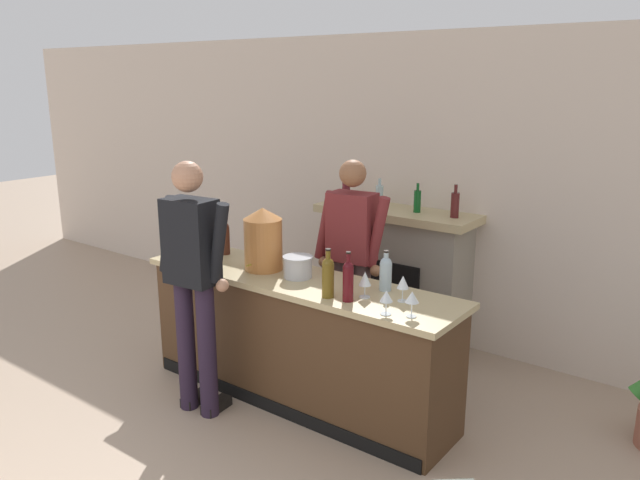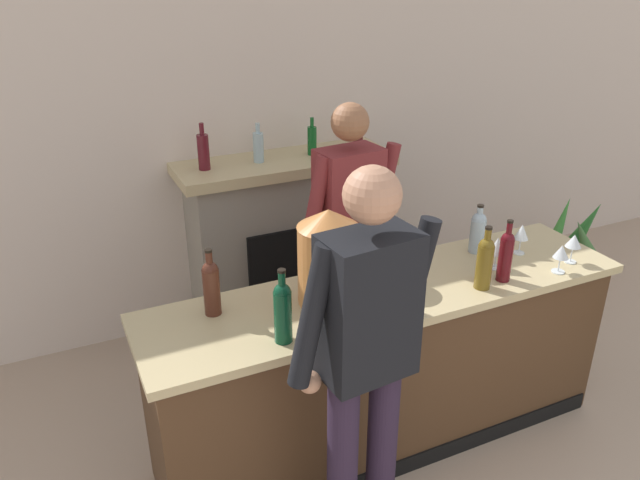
# 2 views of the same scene
# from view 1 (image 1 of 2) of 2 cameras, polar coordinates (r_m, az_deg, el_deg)

# --- Properties ---
(wall_back_panel) EXTENTS (12.00, 0.07, 2.75)m
(wall_back_panel) POSITION_cam_1_polar(r_m,az_deg,el_deg) (5.73, 9.20, 4.53)
(wall_back_panel) COLOR beige
(wall_back_panel) RESTS_ON ground_plane
(bar_counter) EXTENTS (2.53, 0.63, 0.96)m
(bar_counter) POSITION_cam_1_polar(r_m,az_deg,el_deg) (4.68, -2.09, -9.06)
(bar_counter) COLOR #4C311D
(bar_counter) RESTS_ON ground_plane
(fireplace_stone) EXTENTS (1.47, 0.52, 1.53)m
(fireplace_stone) POSITION_cam_1_polar(r_m,az_deg,el_deg) (5.72, 6.91, -3.11)
(fireplace_stone) COLOR gray
(fireplace_stone) RESTS_ON ground_plane
(person_customer) EXTENTS (0.66, 0.33, 1.83)m
(person_customer) POSITION_cam_1_polar(r_m,az_deg,el_deg) (4.41, -11.52, -3.40)
(person_customer) COLOR #281C2F
(person_customer) RESTS_ON ground_plane
(person_bartender) EXTENTS (0.66, 0.33, 1.76)m
(person_bartender) POSITION_cam_1_polar(r_m,az_deg,el_deg) (4.92, 2.89, -1.73)
(person_bartender) COLOR #503B3C
(person_bartender) RESTS_ON ground_plane
(copper_dispenser) EXTENTS (0.29, 0.33, 0.47)m
(copper_dispenser) POSITION_cam_1_polar(r_m,az_deg,el_deg) (4.67, -5.22, 0.12)
(copper_dispenser) COLOR #CC7E3F
(copper_dispenser) RESTS_ON bar_counter
(ice_bucket_steel) EXTENTS (0.22, 0.22, 0.16)m
(ice_bucket_steel) POSITION_cam_1_polar(r_m,az_deg,el_deg) (4.51, -2.04, -2.46)
(ice_bucket_steel) COLOR silver
(ice_bucket_steel) RESTS_ON bar_counter
(wine_bottle_chardonnay_pale) EXTENTS (0.08, 0.08, 0.33)m
(wine_bottle_chardonnay_pale) POSITION_cam_1_polar(r_m,az_deg,el_deg) (5.14, -8.69, 0.31)
(wine_bottle_chardonnay_pale) COLOR #4B2418
(wine_bottle_chardonnay_pale) RESTS_ON bar_counter
(wine_bottle_burgundy_dark) EXTENTS (0.07, 0.07, 0.33)m
(wine_bottle_burgundy_dark) POSITION_cam_1_polar(r_m,az_deg,el_deg) (4.02, 2.59, -3.62)
(wine_bottle_burgundy_dark) COLOR #4E0D14
(wine_bottle_burgundy_dark) RESTS_ON bar_counter
(wine_bottle_port_short) EXTENTS (0.08, 0.08, 0.28)m
(wine_bottle_port_short) POSITION_cam_1_polar(r_m,az_deg,el_deg) (4.24, 6.03, -2.94)
(wine_bottle_port_short) COLOR #9FB7C3
(wine_bottle_port_short) RESTS_ON bar_counter
(wine_bottle_cabernet_heavy) EXTENTS (0.08, 0.08, 0.33)m
(wine_bottle_cabernet_heavy) POSITION_cam_1_polar(r_m,az_deg,el_deg) (4.08, 0.74, -3.27)
(wine_bottle_cabernet_heavy) COLOR brown
(wine_bottle_cabernet_heavy) RESTS_ON bar_counter
(wine_bottle_rose_blush) EXTENTS (0.08, 0.08, 0.35)m
(wine_bottle_rose_blush) POSITION_cam_1_polar(r_m,az_deg,el_deg) (4.76, -9.87, -0.81)
(wine_bottle_rose_blush) COLOR #0C3F26
(wine_bottle_rose_blush) RESTS_ON bar_counter
(wine_glass_front_right) EXTENTS (0.08, 0.08, 0.17)m
(wine_glass_front_right) POSITION_cam_1_polar(r_m,az_deg,el_deg) (4.05, 7.59, -3.91)
(wine_glass_front_right) COLOR silver
(wine_glass_front_right) RESTS_ON bar_counter
(wine_glass_front_left) EXTENTS (0.08, 0.08, 0.18)m
(wine_glass_front_left) POSITION_cam_1_polar(r_m,az_deg,el_deg) (4.09, 4.13, -3.62)
(wine_glass_front_left) COLOR silver
(wine_glass_front_left) RESTS_ON bar_counter
(wine_glass_mid_counter) EXTENTS (0.08, 0.08, 0.16)m
(wine_glass_mid_counter) POSITION_cam_1_polar(r_m,az_deg,el_deg) (3.80, 8.42, -5.26)
(wine_glass_mid_counter) COLOR silver
(wine_glass_mid_counter) RESTS_ON bar_counter
(wine_glass_near_bucket) EXTENTS (0.08, 0.08, 0.15)m
(wine_glass_near_bucket) POSITION_cam_1_polar(r_m,az_deg,el_deg) (3.82, 6.08, -5.22)
(wine_glass_near_bucket) COLOR silver
(wine_glass_near_bucket) RESTS_ON bar_counter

